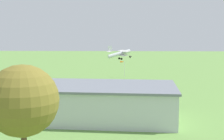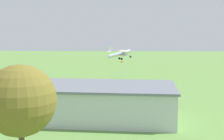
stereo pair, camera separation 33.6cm
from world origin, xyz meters
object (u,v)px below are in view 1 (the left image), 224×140
Objects in this scene: tree_behind_hangar_left at (23,101)px; windsock at (123,63)px; car_black at (29,98)px; hangar at (92,101)px; truck_flatbed_blue at (160,93)px; biplane at (120,54)px; person_watching_takeoff at (115,94)px; car_white at (0,98)px; person_beside_truck at (37,93)px; person_at_fence_line at (174,103)px.

tree_behind_hangar_left reaches higher than windsock.
hangar is at bearing 140.53° from car_black.
windsock reaches higher than truck_flatbed_blue.
car_black is (18.02, 29.70, -7.55)m from biplane.
person_watching_takeoff is at bearing 88.14° from windsock.
tree_behind_hangar_left is 76.23m from windsock.
tree_behind_hangar_left is at bearing 81.65° from hangar.
biplane is 25.89m from person_watching_takeoff.
tree_behind_hangar_left is 2.02× the size of windsock.
biplane is at bearing 86.63° from windsock.
car_white is 24.20m from person_watching_takeoff.
truck_flatbed_blue reaches higher than person_beside_truck.
biplane reaches higher than truck_flatbed_blue.
person_beside_truck is 1.09× the size of person_at_fence_line.
hangar is 21.86m from person_beside_truck.
person_watching_takeoff is 1.07× the size of person_at_fence_line.
person_beside_truck is 42.32m from tree_behind_hangar_left.
car_white is (24.20, 29.73, -7.53)m from biplane.
person_beside_truck is at bearing -16.34° from person_at_fence_line.
windsock is (-4.41, -52.05, 2.00)m from hangar.
person_watching_takeoff is at bearing -168.16° from car_white.
person_watching_takeoff is at bearing -164.26° from car_black.
person_beside_truck is at bearing -0.22° from person_watching_takeoff.
car_black is 37.67m from tree_behind_hangar_left.
car_black is 0.39× the size of tree_behind_hangar_left.
biplane is 1.43× the size of windsock.
biplane is 29.61m from truck_flatbed_blue.
car_black is at bearing 15.74° from person_watching_takeoff.
tree_behind_hangar_left is at bearing 66.76° from truck_flatbed_blue.
biplane is 35.66m from person_at_fence_line.
person_at_fence_line is at bearing 103.22° from windsock.
person_watching_takeoff is at bearing 88.79° from biplane.
truck_flatbed_blue reaches higher than person_at_fence_line.
person_at_fence_line is (-10.90, 33.10, -7.58)m from biplane.
windsock is (8.30, -38.05, 3.15)m from truck_flatbed_blue.
person_beside_truck is at bearing -93.12° from car_black.
hangar reaches higher than person_at_fence_line.
hangar is at bearing 78.92° from person_watching_takeoff.
hangar is 23.61m from car_white.
windsock is at bearing -121.60° from car_white.
car_black is 6.18m from car_white.
hangar is 52.28m from windsock.
car_black is 18.18m from person_watching_takeoff.
person_watching_takeoff is 17.22m from person_beside_truck.
truck_flatbed_blue is at bearing 108.03° from biplane.
tree_behind_hangar_left is (7.27, 65.13, -0.64)m from biplane.
person_watching_takeoff is 35.64m from windsock.
biplane is at bearing -129.15° from car_white.
biplane is 1.63× the size of car_white.
person_at_fence_line is 0.30× the size of windsock.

